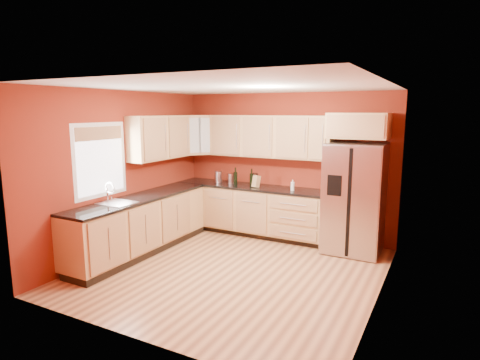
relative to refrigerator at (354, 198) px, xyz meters
The scene contains 23 objects.
floor 2.29m from the refrigerator, 129.72° to the right, with size 4.00×4.00×0.00m, color brown.
ceiling 2.72m from the refrigerator, 129.72° to the right, with size 4.00×4.00×0.00m, color silver.
wall_back 1.46m from the refrigerator, 164.48° to the left, with size 4.00×0.04×2.60m, color maroon.
wall_front 3.89m from the refrigerator, 110.43° to the right, with size 4.00×0.04×2.60m, color maroon.
wall_left 3.75m from the refrigerator, 154.12° to the right, with size 0.04×4.00×2.60m, color maroon.
wall_right 1.80m from the refrigerator, 68.20° to the right, with size 0.04×4.00×2.60m, color maroon.
base_cabinets_back 1.95m from the refrigerator, behind, with size 2.90×0.60×0.88m, color tan.
base_cabinets_left 3.49m from the refrigerator, 151.95° to the right, with size 0.60×2.80×0.88m, color tan.
countertop_back 1.90m from the refrigerator, behind, with size 2.90×0.62×0.04m, color black.
countertop_left 3.45m from the refrigerator, 151.87° to the right, with size 0.62×2.80×0.04m, color black.
upper_cabinets_back 1.87m from the refrigerator, behind, with size 2.30×0.33×0.75m, color tan.
upper_cabinets_left 3.44m from the refrigerator, 164.22° to the right, with size 0.33×1.35×0.75m, color tan.
corner_upper_cabinet 3.16m from the refrigerator, behind, with size 0.62×0.33×0.75m, color tan.
over_fridge_cabinet 1.16m from the refrigerator, 90.00° to the left, with size 0.92×0.60×0.40m, color tan.
refrigerator is the anchor object (origin of this frame).
window 4.01m from the refrigerator, 147.46° to the right, with size 0.03×0.90×1.00m, color white.
sink_faucet 3.71m from the refrigerator, 145.05° to the right, with size 0.50×0.42×0.30m, color silver, non-canonical shape.
canister_left 2.60m from the refrigerator, behind, with size 0.13×0.13×0.22m, color silver.
canister_right 2.33m from the refrigerator, behind, with size 0.12×0.12×0.19m, color silver.
wine_bottle_a 2.21m from the refrigerator, behind, with size 0.07×0.07×0.32m, color black, non-canonical shape.
wine_bottle_b 1.90m from the refrigerator, behind, with size 0.07×0.07×0.31m, color black, non-canonical shape.
knife_block 1.75m from the refrigerator, behind, with size 0.11×0.10×0.22m, color tan.
soap_dispenser 1.06m from the refrigerator, behind, with size 0.06×0.06×0.19m, color white.
Camera 1 is at (2.64, -4.81, 2.28)m, focal length 30.00 mm.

